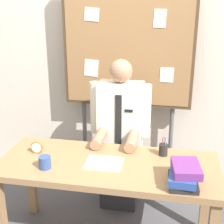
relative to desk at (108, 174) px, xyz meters
name	(u,v)px	position (x,y,z in m)	size (l,w,h in m)	color
back_wall	(130,56)	(0.00, 1.18, 0.70)	(6.40, 0.08, 2.70)	beige
desk	(108,174)	(0.00, 0.00, 0.00)	(1.68, 0.69, 0.75)	#9E754C
person	(120,141)	(0.00, 0.57, 0.02)	(0.55, 0.56, 1.43)	#2D2D33
bulletin_board	(128,47)	(0.00, 0.98, 0.82)	(1.28, 0.09, 2.11)	#4C3823
book_stack	(184,175)	(0.56, -0.20, 0.17)	(0.22, 0.28, 0.15)	#262626
open_notebook	(104,163)	(-0.03, -0.02, 0.10)	(0.27, 0.21, 0.01)	white
desk_clock	(37,148)	(-0.59, 0.06, 0.14)	(0.10, 0.04, 0.10)	olive
coffee_mug	(45,162)	(-0.44, -0.16, 0.14)	(0.09, 0.09, 0.09)	#334C8C
pen_holder	(163,150)	(0.41, 0.21, 0.15)	(0.07, 0.07, 0.16)	#262626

